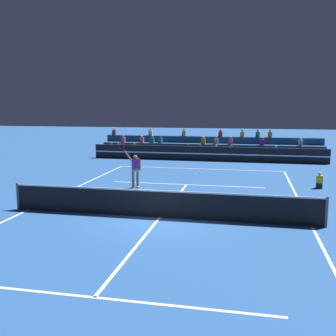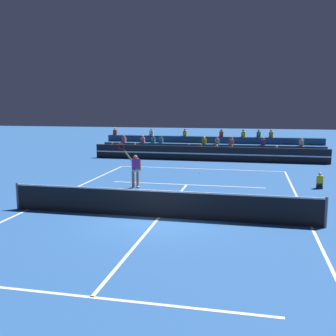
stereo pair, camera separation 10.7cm
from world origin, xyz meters
The scene contains 8 objects.
ground_plane centered at (0.00, 0.00, 0.00)m, with size 120.00×120.00×0.00m, color #285699.
court_lines centered at (0.00, 0.00, 0.00)m, with size 11.10×23.90×0.01m.
tennis_net centered at (0.00, 0.00, 0.54)m, with size 12.00×0.10×1.10m.
sponsor_banner_wall centered at (0.00, 15.93, 0.55)m, with size 18.00×0.26×1.10m.
bleacher_stand centered at (-0.01, 18.46, 0.65)m, with size 18.08×2.85×2.28m.
ball_kid_courtside centered at (6.82, 6.89, 0.33)m, with size 0.30×0.36×0.84m.
tennis_player centered at (-2.47, 5.06, 0.98)m, with size 1.04×0.71×2.39m.
tennis_ball centered at (0.24, 10.08, 0.03)m, with size 0.07×0.07×0.07m, color #C6DB33.
Camera 1 is at (3.26, -14.05, 4.20)m, focal length 42.00 mm.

